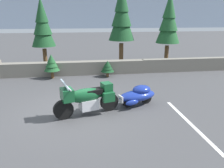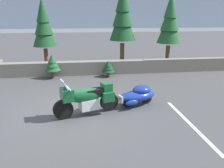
{
  "view_description": "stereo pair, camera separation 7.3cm",
  "coord_description": "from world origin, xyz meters",
  "px_view_note": "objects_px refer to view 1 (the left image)",
  "views": [
    {
      "loc": [
        0.34,
        -7.48,
        3.26
      ],
      "look_at": [
        1.45,
        0.33,
        0.85
      ],
      "focal_mm": 35.75,
      "sensor_mm": 36.0,
      "label": 1
    },
    {
      "loc": [
        0.41,
        -7.49,
        3.26
      ],
      "look_at": [
        1.45,
        0.33,
        0.85
      ],
      "focal_mm": 35.75,
      "sensor_mm": 36.0,
      "label": 2
    }
  ],
  "objects_px": {
    "pine_tree_tall": "(122,15)",
    "pine_tree_secondary": "(42,25)",
    "car_shaped_trailer": "(138,95)",
    "touring_motorcycle": "(87,98)",
    "pine_tree_far_right": "(169,20)"
  },
  "relations": [
    {
      "from": "pine_tree_far_right",
      "to": "touring_motorcycle",
      "type": "bearing_deg",
      "value": -128.07
    },
    {
      "from": "car_shaped_trailer",
      "to": "pine_tree_tall",
      "type": "height_order",
      "value": "pine_tree_tall"
    },
    {
      "from": "car_shaped_trailer",
      "to": "pine_tree_tall",
      "type": "relative_size",
      "value": 0.41
    },
    {
      "from": "touring_motorcycle",
      "to": "pine_tree_tall",
      "type": "xyz_separation_m",
      "value": [
        2.54,
        7.44,
        2.72
      ]
    },
    {
      "from": "touring_motorcycle",
      "to": "pine_tree_tall",
      "type": "height_order",
      "value": "pine_tree_tall"
    },
    {
      "from": "touring_motorcycle",
      "to": "pine_tree_far_right",
      "type": "bearing_deg",
      "value": 51.93
    },
    {
      "from": "touring_motorcycle",
      "to": "pine_tree_secondary",
      "type": "bearing_deg",
      "value": 107.71
    },
    {
      "from": "pine_tree_tall",
      "to": "pine_tree_secondary",
      "type": "distance_m",
      "value": 4.98
    },
    {
      "from": "touring_motorcycle",
      "to": "pine_tree_far_right",
      "type": "distance_m",
      "value": 9.35
    },
    {
      "from": "pine_tree_tall",
      "to": "pine_tree_far_right",
      "type": "bearing_deg",
      "value": -6.01
    },
    {
      "from": "car_shaped_trailer",
      "to": "pine_tree_secondary",
      "type": "distance_m",
      "value": 8.5
    },
    {
      "from": "pine_tree_tall",
      "to": "pine_tree_secondary",
      "type": "height_order",
      "value": "pine_tree_tall"
    },
    {
      "from": "touring_motorcycle",
      "to": "pine_tree_tall",
      "type": "relative_size",
      "value": 0.42
    },
    {
      "from": "car_shaped_trailer",
      "to": "pine_tree_secondary",
      "type": "relative_size",
      "value": 0.5
    },
    {
      "from": "pine_tree_secondary",
      "to": "pine_tree_far_right",
      "type": "distance_m",
      "value": 7.99
    }
  ]
}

